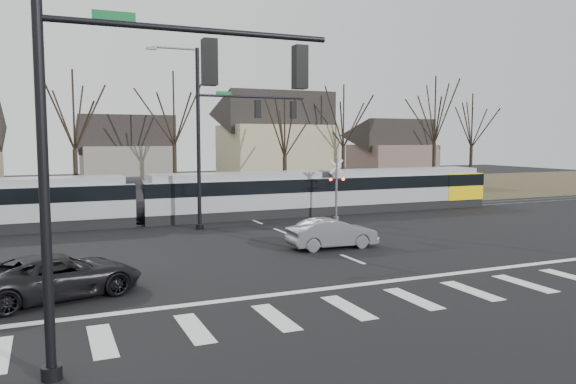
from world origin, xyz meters
name	(u,v)px	position (x,y,z in m)	size (l,w,h in m)	color
ground	(378,269)	(0.00, 0.00, 0.00)	(140.00, 140.00, 0.00)	black
grass_verge	(189,195)	(0.00, 32.00, 0.01)	(140.00, 28.00, 0.01)	#38331E
crosswalk	(443,295)	(0.00, -4.00, 0.01)	(27.00, 2.60, 0.01)	silver
stop_line	(404,279)	(0.00, -1.80, 0.01)	(28.00, 0.35, 0.01)	silver
lane_dashes	(246,217)	(0.00, 16.00, 0.01)	(0.18, 30.00, 0.01)	silver
rail_pair	(247,218)	(0.00, 15.80, 0.03)	(90.00, 1.52, 0.06)	#59595E
tram	(234,194)	(-0.82, 16.00, 1.61)	(39.07, 2.90, 2.96)	gray
sedan	(332,233)	(0.38, 4.58, 0.70)	(4.32, 1.62, 1.41)	#585A60
suv	(59,276)	(-11.70, 0.69, 0.73)	(5.72, 3.79, 1.46)	black
signal_pole_near_left	(121,114)	(-10.41, -6.00, 5.70)	(9.28, 0.44, 10.20)	black
signal_pole_far	(225,129)	(-2.41, 12.50, 5.70)	(9.28, 0.44, 10.20)	black
rail_crossing_signal	(336,190)	(5.00, 12.79, 1.89)	(1.08, 0.36, 4.00)	#59595B
tree_row	(229,141)	(2.00, 26.00, 5.00)	(59.20, 7.20, 10.00)	black
house_b	(126,152)	(-5.00, 36.00, 3.97)	(8.64, 7.56, 7.65)	slate
house_c	(276,138)	(9.00, 33.00, 5.23)	(10.80, 8.64, 10.10)	gray
house_d	(392,150)	(24.00, 35.00, 3.97)	(8.64, 7.56, 7.65)	brown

